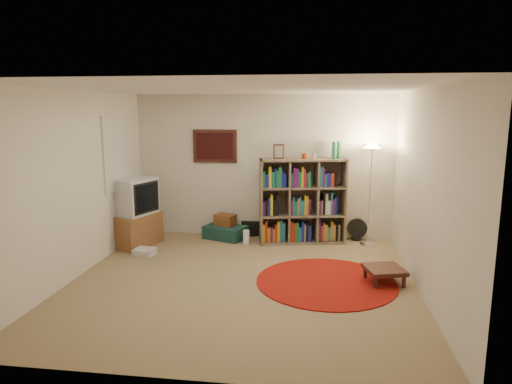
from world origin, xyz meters
TOP-DOWN VIEW (x-y plane):
  - room at (-0.05, 0.05)m, footprint 4.54×4.54m
  - bookshelf at (0.69, 1.94)m, footprint 1.48×0.68m
  - floor_lamp at (1.81, 1.87)m, footprint 0.39×0.39m
  - floor_fan at (1.66, 2.16)m, footprint 0.34×0.19m
  - tv_stand at (-2.03, 1.38)m, footprint 0.78×0.92m
  - dvd_box at (-1.69, 0.90)m, footprint 0.35×0.30m
  - suitcase at (-0.63, 1.97)m, footprint 0.81×0.67m
  - wicker_basket at (-0.64, 2.02)m, footprint 0.40×0.35m
  - duffel_bag at (-0.21, 2.29)m, footprint 0.46×0.42m
  - paper_towel at (-0.22, 1.71)m, footprint 0.14×0.14m
  - red_rug at (1.10, 0.13)m, footprint 1.84×1.84m
  - side_table at (1.85, 0.20)m, footprint 0.57×0.57m

SIDE VIEW (x-z plane):
  - red_rug at x=1.10m, z-range 0.00..0.02m
  - dvd_box at x=-1.69m, z-range 0.00..0.10m
  - suitcase at x=-0.63m, z-range 0.00..0.22m
  - paper_towel at x=-0.22m, z-range 0.00..0.23m
  - duffel_bag at x=-0.21m, z-range 0.00..0.26m
  - side_table at x=1.85m, z-range 0.07..0.29m
  - floor_fan at x=1.66m, z-range 0.00..0.38m
  - wicker_basket at x=-0.64m, z-range 0.22..0.42m
  - tv_stand at x=-2.03m, z-range -0.02..1.11m
  - bookshelf at x=0.69m, z-range -0.17..1.55m
  - room at x=-0.05m, z-range -0.01..2.53m
  - floor_lamp at x=1.81m, z-range 0.56..2.25m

